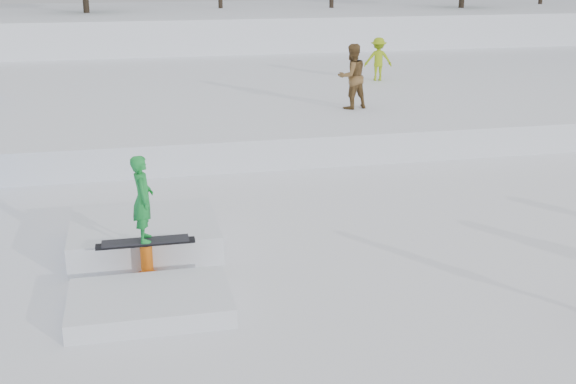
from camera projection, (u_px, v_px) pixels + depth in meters
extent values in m
plane|color=white|center=(284.00, 300.00, 11.20)|extent=(120.00, 120.00, 0.00)
cube|color=white|center=(167.00, 33.00, 38.68)|extent=(60.00, 14.00, 2.40)
cube|color=white|center=(191.00, 93.00, 25.93)|extent=(50.00, 18.00, 0.80)
imported|color=brown|center=(352.00, 76.00, 21.10)|extent=(1.08, 0.94, 1.89)
imported|color=#90B013|center=(378.00, 59.00, 26.00)|extent=(1.09, 0.78, 1.53)
cube|color=white|center=(145.00, 235.00, 13.08)|extent=(2.60, 2.20, 0.54)
cube|color=white|center=(150.00, 303.00, 10.80)|extent=(2.40, 1.60, 0.30)
cylinder|color=orange|center=(148.00, 277.00, 11.95)|extent=(0.44, 0.44, 0.06)
cylinder|color=orange|center=(147.00, 262.00, 11.87)|extent=(0.20, 0.20, 0.60)
cube|color=black|center=(146.00, 243.00, 11.76)|extent=(1.60, 0.16, 0.06)
cube|color=black|center=(146.00, 241.00, 11.75)|extent=(1.40, 0.28, 0.03)
imported|color=#179034|center=(143.00, 199.00, 11.52)|extent=(0.34, 0.52, 1.42)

